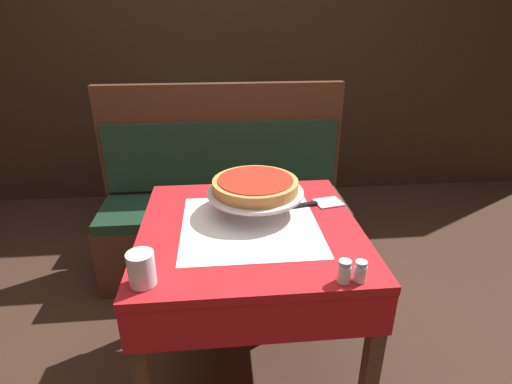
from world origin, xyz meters
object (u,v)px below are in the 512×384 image
(pizza_pan_stand, at_px, (255,193))
(pizza_server, at_px, (315,204))
(condiment_caddy, at_px, (188,119))
(deep_dish_pizza, at_px, (255,185))
(water_glass_near, at_px, (142,269))
(pepper_shaker, at_px, (360,271))
(salt_shaker, at_px, (344,271))
(dining_table_rear, at_px, (190,138))
(booth_bench, at_px, (225,219))
(dining_table_front, at_px, (250,250))

(pizza_pan_stand, xyz_separation_m, pizza_server, (0.25, 0.03, -0.07))
(condiment_caddy, bearing_deg, pizza_pan_stand, -75.80)
(deep_dish_pizza, relative_size, water_glass_near, 3.25)
(deep_dish_pizza, xyz_separation_m, pepper_shaker, (0.26, -0.47, -0.08))
(water_glass_near, distance_m, condiment_caddy, 1.77)
(deep_dish_pizza, distance_m, pepper_shaker, 0.55)
(water_glass_near, relative_size, salt_shaker, 1.44)
(salt_shaker, relative_size, pepper_shaker, 1.08)
(salt_shaker, distance_m, condiment_caddy, 1.90)
(deep_dish_pizza, height_order, pizza_server, deep_dish_pizza)
(dining_table_rear, bearing_deg, pizza_server, -66.87)
(deep_dish_pizza, distance_m, water_glass_near, 0.57)
(booth_bench, relative_size, pepper_shaker, 22.03)
(dining_table_front, bearing_deg, dining_table_rear, 101.57)
(dining_table_front, height_order, booth_bench, booth_bench)
(pizza_pan_stand, bearing_deg, condiment_caddy, 104.20)
(salt_shaker, xyz_separation_m, pepper_shaker, (0.05, 0.00, -0.00))
(deep_dish_pizza, relative_size, pepper_shaker, 5.07)
(booth_bench, relative_size, pizza_pan_stand, 3.82)
(dining_table_front, distance_m, pizza_pan_stand, 0.22)
(water_glass_near, bearing_deg, pizza_pan_stand, 49.60)
(dining_table_rear, height_order, water_glass_near, water_glass_near)
(water_glass_near, xyz_separation_m, salt_shaker, (0.58, -0.05, -0.02))
(dining_table_rear, distance_m, pizza_pan_stand, 1.47)
(booth_bench, height_order, pizza_pan_stand, booth_bench)
(dining_table_front, height_order, salt_shaker, salt_shaker)
(dining_table_front, relative_size, condiment_caddy, 5.52)
(dining_table_rear, relative_size, salt_shaker, 10.81)
(booth_bench, bearing_deg, salt_shaker, -74.81)
(booth_bench, distance_m, pepper_shaker, 1.35)
(salt_shaker, bearing_deg, pizza_pan_stand, 114.24)
(pizza_server, bearing_deg, water_glass_near, -143.06)
(pizza_server, xyz_separation_m, water_glass_near, (-0.61, -0.46, 0.05))
(dining_table_rear, height_order, deep_dish_pizza, deep_dish_pizza)
(dining_table_front, distance_m, booth_bench, 0.91)
(pizza_pan_stand, bearing_deg, salt_shaker, -65.76)
(salt_shaker, bearing_deg, pizza_server, 86.18)
(condiment_caddy, bearing_deg, dining_table_front, -77.99)
(dining_table_rear, xyz_separation_m, deep_dish_pizza, (0.34, -1.41, 0.22))
(dining_table_front, xyz_separation_m, water_glass_near, (-0.34, -0.32, 0.16))
(pizza_server, relative_size, pepper_shaker, 4.03)
(booth_bench, height_order, condiment_caddy, booth_bench)
(water_glass_near, bearing_deg, booth_bench, 77.93)
(dining_table_front, relative_size, pizza_server, 3.08)
(dining_table_front, xyz_separation_m, booth_bench, (-0.09, 0.85, -0.32))
(booth_bench, bearing_deg, water_glass_near, -102.07)
(pizza_pan_stand, height_order, salt_shaker, pizza_pan_stand)
(water_glass_near, height_order, pepper_shaker, water_glass_near)
(dining_table_rear, relative_size, condiment_caddy, 5.22)
(pepper_shaker, bearing_deg, deep_dish_pizza, 118.88)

